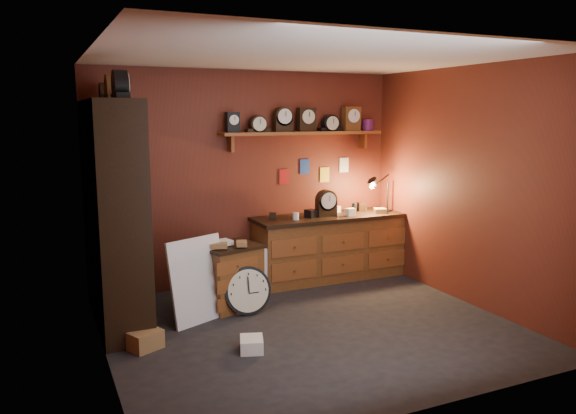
# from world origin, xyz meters

# --- Properties ---
(floor) EXTENTS (4.00, 4.00, 0.00)m
(floor) POSITION_xyz_m (0.00, 0.00, 0.00)
(floor) COLOR black
(floor) RESTS_ON ground
(room_shell) EXTENTS (4.02, 3.62, 2.71)m
(room_shell) POSITION_xyz_m (0.04, 0.11, 1.72)
(room_shell) COLOR maroon
(room_shell) RESTS_ON ground
(shelving_unit) EXTENTS (0.47, 1.60, 2.58)m
(shelving_unit) POSITION_xyz_m (-1.79, 0.98, 1.25)
(shelving_unit) COLOR black
(shelving_unit) RESTS_ON ground
(workbench) EXTENTS (2.13, 0.66, 1.36)m
(workbench) POSITION_xyz_m (1.05, 1.47, 0.47)
(workbench) COLOR brown
(workbench) RESTS_ON ground
(low_cabinet) EXTENTS (0.75, 0.68, 0.81)m
(low_cabinet) POSITION_xyz_m (-0.55, 0.92, 0.39)
(low_cabinet) COLOR brown
(low_cabinet) RESTS_ON ground
(big_round_clock) EXTENTS (0.53, 0.17, 0.53)m
(big_round_clock) POSITION_xyz_m (-0.45, 0.64, 0.26)
(big_round_clock) COLOR black
(big_round_clock) RESTS_ON ground
(white_panel) EXTENTS (0.70, 0.44, 0.91)m
(white_panel) POSITION_xyz_m (-0.99, 0.66, 0.00)
(white_panel) COLOR silver
(white_panel) RESTS_ON ground
(mini_fridge) EXTENTS (0.67, 0.69, 0.56)m
(mini_fridge) POSITION_xyz_m (-0.30, 1.38, 0.28)
(mini_fridge) COLOR silver
(mini_fridge) RESTS_ON ground
(floor_box_a) EXTENTS (0.36, 0.34, 0.17)m
(floor_box_a) POSITION_xyz_m (-1.65, 0.16, 0.09)
(floor_box_a) COLOR olive
(floor_box_a) RESTS_ON ground
(floor_box_b) EXTENTS (0.28, 0.30, 0.12)m
(floor_box_b) POSITION_xyz_m (-0.76, -0.29, 0.06)
(floor_box_b) COLOR white
(floor_box_b) RESTS_ON ground
(floor_box_c) EXTENTS (0.28, 0.27, 0.16)m
(floor_box_c) POSITION_xyz_m (-0.53, 0.77, 0.08)
(floor_box_c) COLOR olive
(floor_box_c) RESTS_ON ground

